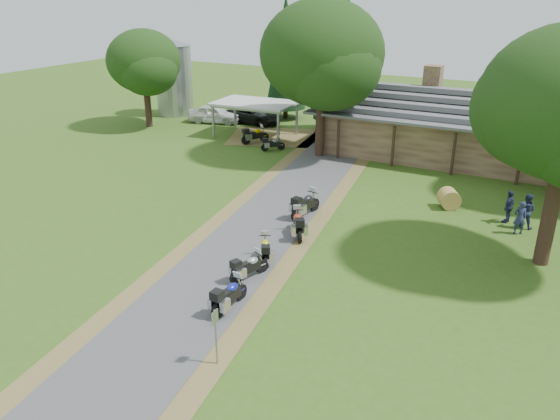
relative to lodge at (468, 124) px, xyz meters
The scene contains 23 objects.
ground 24.86m from the lodge, 104.04° to the right, with size 120.00×120.00×0.00m, color #395919.
driveway 21.17m from the lodge, 108.00° to the right, with size 46.00×46.00×0.00m, color #504F52.
lodge is the anchor object (origin of this frame).
silo 27.52m from the lodge, behind, with size 3.43×3.43×6.96m, color gray.
carport 16.55m from the lodge, behind, with size 6.46×4.31×2.80m, color silver, non-canonical shape.
car_white_sedan 22.12m from the lodge, behind, with size 6.07×2.56×2.02m, color silver.
car_dark_suv 19.07m from the lodge, behind, with size 5.85×2.49×2.24m, color black.
motorcycle_row_a 25.23m from the lodge, 99.59° to the right, with size 1.91×0.62×1.31m, color #1A2298, non-canonical shape.
motorcycle_row_b 23.00m from the lodge, 101.90° to the right, with size 1.77×0.58×1.21m, color #9A9CA0, non-canonical shape.
motorcycle_row_c 21.38m from the lodge, 103.30° to the right, with size 1.81×0.59×1.24m, color yellow, non-canonical shape.
motorcycle_row_d 18.35m from the lodge, 105.18° to the right, with size 2.04×0.66×1.39m, color #B53A1A, non-canonical shape.
motorcycle_row_e 16.21m from the lodge, 110.05° to the right, with size 2.12×0.69×1.45m, color black, non-canonical shape.
motorcycle_carport_a 15.84m from the lodge, 166.53° to the right, with size 2.10×0.69×1.44m, color #D1AC04, non-canonical shape.
motorcycle_carport_b 14.07m from the lodge, 159.74° to the right, with size 1.66×0.54×1.13m, color slate, non-canonical shape.
person_a 13.31m from the lodge, 68.51° to the right, with size 0.57×0.41×2.02m, color #262E50.
person_b 12.49m from the lodge, 66.02° to the right, with size 0.61×0.44×2.15m, color #262E50.
person_c 11.90m from the lodge, 69.20° to the right, with size 0.59×0.42×2.07m, color #262E50.
hay_bale 10.65m from the lodge, 84.25° to the right, with size 1.11×1.11×1.01m, color #A8823D.
sign_post 27.98m from the lodge, 95.68° to the right, with size 0.37×0.06×2.05m, color gray, non-canonical shape.
oak_lodge_left 11.00m from the lodge, 154.79° to the right, with size 8.53×8.53×11.72m, color black, non-canonical shape.
oak_silo 26.69m from the lodge, behind, with size 6.24×6.24×9.07m, color black, non-canonical shape.
cedar_near 12.55m from the lodge, 164.13° to the left, with size 4.15×4.15×14.43m, color black.
cedar_far 18.35m from the lodge, 162.59° to the left, with size 3.72×3.72×10.96m, color black.
Camera 1 is at (11.84, -15.81, 11.46)m, focal length 35.00 mm.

